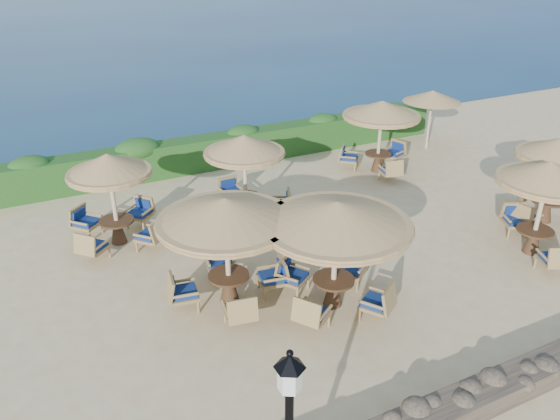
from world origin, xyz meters
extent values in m
plane|color=beige|center=(0.00, 0.00, 0.00)|extent=(120.00, 120.00, 0.00)
plane|color=#0B2A4B|center=(0.00, 70.00, 0.00)|extent=(160.00, 160.00, 0.00)
cube|color=#1A4415|center=(0.00, 7.20, 0.60)|extent=(18.00, 0.90, 1.20)
cube|color=brown|center=(0.00, -6.20, 0.22)|extent=(15.00, 0.65, 0.44)
cylinder|color=silver|center=(-4.80, -6.80, 2.98)|extent=(0.30, 0.30, 0.36)
cone|color=black|center=(-4.80, -6.80, 3.22)|extent=(0.40, 0.40, 0.18)
cylinder|color=beige|center=(7.80, 5.20, 1.10)|extent=(0.10, 0.10, 2.20)
cone|color=olive|center=(7.80, 5.20, 2.18)|extent=(2.30, 2.30, 0.45)
cylinder|color=beige|center=(-3.40, -1.08, 1.20)|extent=(0.12, 0.12, 2.40)
cone|color=olive|center=(-3.40, -1.08, 2.38)|extent=(3.14, 3.14, 0.55)
cylinder|color=olive|center=(-3.40, -1.08, 2.10)|extent=(3.08, 3.08, 0.14)
cylinder|color=#492E1A|center=(-3.40, -1.08, 0.68)|extent=(0.96, 0.96, 0.06)
cone|color=#492E1A|center=(-3.40, -1.08, 0.33)|extent=(0.44, 0.44, 0.64)
cylinder|color=beige|center=(-1.31, -2.31, 1.20)|extent=(0.12, 0.12, 2.40)
cone|color=olive|center=(-1.31, -2.31, 2.38)|extent=(3.37, 3.37, 0.55)
cylinder|color=olive|center=(-1.31, -2.31, 2.10)|extent=(3.30, 3.30, 0.14)
cylinder|color=#492E1A|center=(-1.31, -2.31, 0.68)|extent=(0.96, 0.96, 0.06)
cone|color=#492E1A|center=(-1.31, -2.31, 0.33)|extent=(0.44, 0.44, 0.64)
cylinder|color=beige|center=(4.79, -2.69, 1.20)|extent=(0.12, 0.12, 2.40)
cone|color=olive|center=(4.79, -2.69, 2.38)|extent=(2.59, 2.59, 0.55)
cylinder|color=olive|center=(4.79, -2.69, 2.10)|extent=(2.54, 2.54, 0.14)
cylinder|color=#492E1A|center=(4.79, -2.69, 0.68)|extent=(0.96, 0.96, 0.06)
cone|color=#492E1A|center=(4.79, -2.69, 0.33)|extent=(0.44, 0.44, 0.64)
cylinder|color=beige|center=(-5.16, 2.91, 1.20)|extent=(0.12, 0.12, 2.40)
cone|color=olive|center=(-5.16, 2.91, 2.38)|extent=(2.26, 2.26, 0.55)
cylinder|color=olive|center=(-5.16, 2.91, 2.10)|extent=(2.22, 2.22, 0.14)
cylinder|color=#492E1A|center=(-5.16, 2.91, 0.68)|extent=(0.96, 0.96, 0.06)
cone|color=#492E1A|center=(-5.16, 2.91, 0.33)|extent=(0.44, 0.44, 0.64)
cylinder|color=beige|center=(-1.33, 2.74, 1.20)|extent=(0.12, 0.12, 2.40)
cone|color=olive|center=(-1.33, 2.74, 2.38)|extent=(2.41, 2.41, 0.55)
cylinder|color=olive|center=(-1.33, 2.74, 2.10)|extent=(2.36, 2.36, 0.14)
cylinder|color=#492E1A|center=(-1.33, 2.74, 0.68)|extent=(0.96, 0.96, 0.06)
cone|color=#492E1A|center=(-1.33, 2.74, 0.33)|extent=(0.44, 0.44, 0.64)
cylinder|color=beige|center=(4.52, 4.06, 1.20)|extent=(0.12, 0.12, 2.40)
cone|color=olive|center=(4.52, 4.06, 2.38)|extent=(2.78, 2.78, 0.55)
cylinder|color=olive|center=(4.52, 4.06, 2.10)|extent=(2.73, 2.73, 0.14)
cylinder|color=#492E1A|center=(4.52, 4.06, 0.68)|extent=(0.96, 0.96, 0.06)
cone|color=#492E1A|center=(4.52, 4.06, 0.33)|extent=(0.44, 0.44, 0.64)
cylinder|color=beige|center=(6.67, -1.54, 1.20)|extent=(0.12, 0.12, 2.40)
cylinder|color=olive|center=(6.67, -1.54, 2.10)|extent=(2.37, 2.37, 0.14)
cylinder|color=#492E1A|center=(6.67, -1.54, 0.68)|extent=(0.96, 0.96, 0.06)
cone|color=#492E1A|center=(6.67, -1.54, 0.33)|extent=(0.44, 0.44, 0.64)
camera|label=1|loc=(-7.11, -11.16, 7.60)|focal=35.00mm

